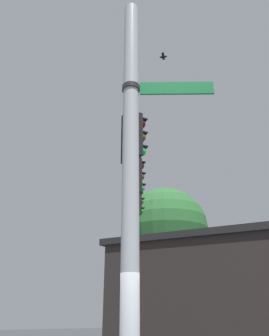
{
  "coord_description": "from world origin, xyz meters",
  "views": [
    {
      "loc": [
        3.81,
        -1.72,
        2.09
      ],
      "look_at": [
        -3.65,
        1.77,
        5.64
      ],
      "focal_mm": 35.28,
      "sensor_mm": 36.0,
      "label": 1
    }
  ],
  "objects_px": {
    "traffic_light_mid_outer": "(136,201)",
    "bird_flying": "(163,57)",
    "traffic_light_nearest_pole": "(134,136)",
    "traffic_light_mid_inner": "(135,176)",
    "street_name_sign": "(157,88)"
  },
  "relations": [
    {
      "from": "traffic_light_mid_outer",
      "to": "street_name_sign",
      "type": "relative_size",
      "value": 1.02
    },
    {
      "from": "traffic_light_mid_inner",
      "to": "bird_flying",
      "type": "distance_m",
      "value": 3.92
    },
    {
      "from": "traffic_light_mid_outer",
      "to": "bird_flying",
      "type": "height_order",
      "value": "bird_flying"
    },
    {
      "from": "traffic_light_nearest_pole",
      "to": "traffic_light_mid_inner",
      "type": "xyz_separation_m",
      "value": [
        -2.14,
        1.04,
        0.0
      ]
    },
    {
      "from": "traffic_light_mid_outer",
      "to": "street_name_sign",
      "type": "distance_m",
      "value": 7.07
    },
    {
      "from": "street_name_sign",
      "to": "bird_flying",
      "type": "height_order",
      "value": "bird_flying"
    },
    {
      "from": "traffic_light_nearest_pole",
      "to": "traffic_light_mid_inner",
      "type": "distance_m",
      "value": 2.38
    },
    {
      "from": "traffic_light_nearest_pole",
      "to": "traffic_light_mid_outer",
      "type": "relative_size",
      "value": 1.0
    },
    {
      "from": "traffic_light_nearest_pole",
      "to": "traffic_light_mid_inner",
      "type": "bearing_deg",
      "value": 154.13
    },
    {
      "from": "traffic_light_mid_outer",
      "to": "street_name_sign",
      "type": "xyz_separation_m",
      "value": [
        6.51,
        -2.73,
        -0.44
      ]
    },
    {
      "from": "traffic_light_mid_inner",
      "to": "traffic_light_mid_outer",
      "type": "height_order",
      "value": "same"
    },
    {
      "from": "traffic_light_mid_outer",
      "to": "traffic_light_mid_inner",
      "type": "bearing_deg",
      "value": -25.87
    },
    {
      "from": "bird_flying",
      "to": "traffic_light_mid_inner",
      "type": "bearing_deg",
      "value": -153.98
    },
    {
      "from": "traffic_light_nearest_pole",
      "to": "bird_flying",
      "type": "xyz_separation_m",
      "value": [
        -1.13,
        1.54,
        3.75
      ]
    },
    {
      "from": "traffic_light_nearest_pole",
      "to": "traffic_light_mid_outer",
      "type": "bearing_deg",
      "value": 154.13
    }
  ]
}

